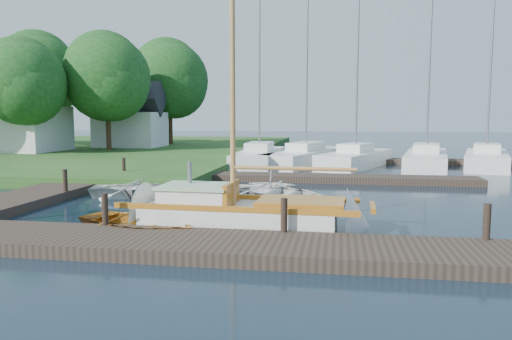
% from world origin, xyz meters
% --- Properties ---
extents(ground, '(160.00, 160.00, 0.00)m').
position_xyz_m(ground, '(0.00, 0.00, 0.00)').
color(ground, black).
rests_on(ground, ground).
extents(near_dock, '(18.00, 2.20, 0.30)m').
position_xyz_m(near_dock, '(0.00, -6.00, 0.15)').
color(near_dock, '#2C241D').
rests_on(near_dock, ground).
extents(left_dock, '(2.20, 18.00, 0.30)m').
position_xyz_m(left_dock, '(-8.00, 2.00, 0.15)').
color(left_dock, '#2C241D').
rests_on(left_dock, ground).
extents(far_dock, '(14.00, 1.60, 0.30)m').
position_xyz_m(far_dock, '(2.00, 6.50, 0.15)').
color(far_dock, '#2C241D').
rests_on(far_dock, ground).
extents(pontoon, '(30.00, 1.60, 0.30)m').
position_xyz_m(pontoon, '(10.00, 16.00, 0.15)').
color(pontoon, '#2C241D').
rests_on(pontoon, ground).
extents(mooring_post_1, '(0.16, 0.16, 0.80)m').
position_xyz_m(mooring_post_1, '(-3.00, -5.00, 0.70)').
color(mooring_post_1, black).
rests_on(mooring_post_1, near_dock).
extents(mooring_post_2, '(0.16, 0.16, 0.80)m').
position_xyz_m(mooring_post_2, '(1.50, -5.00, 0.70)').
color(mooring_post_2, black).
rests_on(mooring_post_2, near_dock).
extents(mooring_post_3, '(0.16, 0.16, 0.80)m').
position_xyz_m(mooring_post_3, '(6.00, -5.00, 0.70)').
color(mooring_post_3, black).
rests_on(mooring_post_3, near_dock).
extents(mooring_post_4, '(0.16, 0.16, 0.80)m').
position_xyz_m(mooring_post_4, '(-7.00, 0.00, 0.70)').
color(mooring_post_4, black).
rests_on(mooring_post_4, left_dock).
extents(mooring_post_5, '(0.16, 0.16, 0.80)m').
position_xyz_m(mooring_post_5, '(-7.00, 5.00, 0.70)').
color(mooring_post_5, black).
rests_on(mooring_post_5, left_dock).
extents(sailboat, '(7.21, 2.21, 9.83)m').
position_xyz_m(sailboat, '(0.38, -3.77, 0.34)').
color(sailboat, silver).
rests_on(sailboat, ground).
extents(dinghy, '(4.13, 3.54, 0.72)m').
position_xyz_m(dinghy, '(-2.34, -4.46, 0.36)').
color(dinghy, '#9B601C').
rests_on(dinghy, ground).
extents(tender_a, '(4.24, 3.45, 0.77)m').
position_xyz_m(tender_a, '(-4.56, 1.12, 0.39)').
color(tender_a, silver).
rests_on(tender_a, ground).
extents(tender_b, '(2.34, 2.12, 1.06)m').
position_xyz_m(tender_b, '(0.31, 2.14, 0.53)').
color(tender_b, silver).
rests_on(tender_b, ground).
extents(tender_c, '(4.74, 4.19, 0.81)m').
position_xyz_m(tender_c, '(0.51, 0.81, 0.41)').
color(tender_c, silver).
rests_on(tender_c, ground).
extents(marina_boat_0, '(2.27, 8.76, 11.94)m').
position_xyz_m(marina_boat_0, '(-2.04, 13.55, 0.57)').
color(marina_boat_0, silver).
rests_on(marina_boat_0, ground).
extents(marina_boat_1, '(4.94, 9.70, 10.04)m').
position_xyz_m(marina_boat_1, '(0.76, 14.30, 0.56)').
color(marina_boat_1, silver).
rests_on(marina_boat_1, ground).
extents(marina_boat_2, '(4.77, 7.68, 11.31)m').
position_xyz_m(marina_boat_2, '(3.73, 13.35, 0.58)').
color(marina_boat_2, silver).
rests_on(marina_boat_2, ground).
extents(marina_boat_3, '(3.76, 8.98, 10.66)m').
position_xyz_m(marina_boat_3, '(7.80, 13.76, 0.56)').
color(marina_boat_3, silver).
rests_on(marina_boat_3, ground).
extents(marina_boat_4, '(4.12, 8.11, 9.54)m').
position_xyz_m(marina_boat_4, '(11.26, 14.28, 0.56)').
color(marina_boat_4, silver).
rests_on(marina_boat_4, ground).
extents(house_a, '(6.30, 5.00, 6.29)m').
position_xyz_m(house_a, '(-20.00, 16.00, 2.96)').
color(house_a, beige).
rests_on(house_a, shore).
extents(house_c, '(5.25, 4.00, 5.28)m').
position_xyz_m(house_c, '(-14.00, 22.00, 2.58)').
color(house_c, beige).
rests_on(house_c, shore).
extents(tree_2, '(5.83, 5.75, 7.82)m').
position_xyz_m(tree_2, '(-18.00, 14.05, 5.25)').
color(tree_2, '#332114').
rests_on(tree_2, shore).
extents(tree_3, '(6.41, 6.38, 8.74)m').
position_xyz_m(tree_3, '(-14.00, 18.05, 5.81)').
color(tree_3, '#332114').
rests_on(tree_3, shore).
extents(tree_4, '(7.01, 7.01, 9.66)m').
position_xyz_m(tree_4, '(-22.00, 22.05, 6.37)').
color(tree_4, '#332114').
rests_on(tree_4, shore).
extents(tree_7, '(6.83, 6.83, 9.38)m').
position_xyz_m(tree_7, '(-12.00, 26.05, 6.20)').
color(tree_7, '#332114').
rests_on(tree_7, shore).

